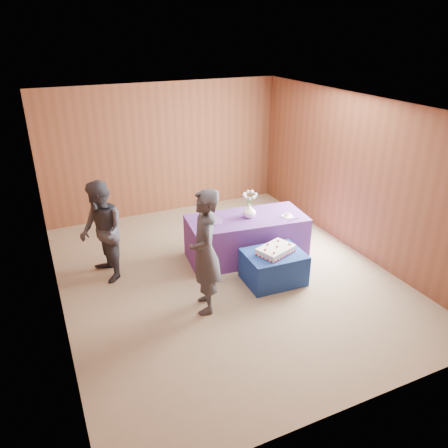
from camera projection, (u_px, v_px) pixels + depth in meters
ground at (225, 275)px, 7.09m from camera, size 6.00×6.00×0.00m
room_shell at (225, 169)px, 6.34m from camera, size 5.04×6.04×2.72m
cake_table at (274, 267)px, 6.84m from camera, size 0.93×0.74×0.50m
serving_table at (246, 237)px, 7.51m from camera, size 2.09×1.12×0.75m
sheet_cake at (276, 250)px, 6.72m from camera, size 0.68×0.57×0.13m
vase at (249, 211)px, 7.31m from camera, size 0.28×0.28×0.23m
flower_spray at (250, 195)px, 7.19m from camera, size 0.25×0.25×0.19m
platter at (211, 221)px, 7.20m from camera, size 0.49×0.49×0.02m
plate at (287, 216)px, 7.38m from camera, size 0.24×0.24×0.01m
cake_slice at (287, 214)px, 7.36m from camera, size 0.08×0.07×0.08m
knife at (293, 220)px, 7.25m from camera, size 0.26×0.07×0.00m
guest_left at (205, 252)px, 5.91m from camera, size 0.60×0.75×1.80m
guest_right at (102, 232)px, 6.70m from camera, size 0.73×0.87×1.62m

